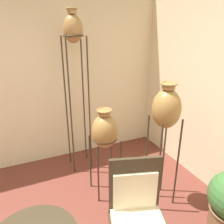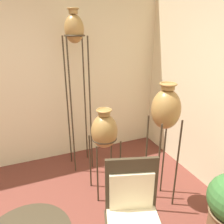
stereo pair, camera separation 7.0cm
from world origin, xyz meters
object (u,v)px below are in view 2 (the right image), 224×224
(vase_stand_tall, at_px, (75,39))
(vase_stand_short, at_px, (104,132))
(chair, at_px, (134,215))
(vase_stand_medium, at_px, (166,111))

(vase_stand_tall, relative_size, vase_stand_short, 1.97)
(vase_stand_short, distance_m, chair, 1.05)
(chair, bearing_deg, vase_stand_medium, 58.94)
(vase_stand_short, bearing_deg, vase_stand_tall, 100.45)
(vase_stand_medium, xyz_separation_m, chair, (-0.67, -0.60, -0.56))
(vase_stand_medium, height_order, chair, vase_stand_medium)
(vase_stand_tall, height_order, chair, vase_stand_tall)
(vase_stand_tall, xyz_separation_m, vase_stand_medium, (0.66, -1.10, -0.68))
(vase_stand_short, height_order, chair, vase_stand_short)
(vase_stand_short, bearing_deg, vase_stand_medium, -38.09)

